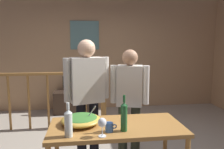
% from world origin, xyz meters
% --- Properties ---
extents(back_wall, '(6.20, 0.10, 2.81)m').
position_xyz_m(back_wall, '(0.00, 2.61, 1.41)').
color(back_wall, tan).
rests_on(back_wall, ground_plane).
extents(framed_picture, '(0.69, 0.03, 0.68)m').
position_xyz_m(framed_picture, '(-0.35, 2.55, 1.83)').
color(framed_picture, slate).
extents(stair_railing, '(2.93, 0.10, 1.14)m').
position_xyz_m(stair_railing, '(-1.02, 1.34, 0.68)').
color(stair_railing, '#9E6B33').
rests_on(stair_railing, ground_plane).
extents(tv_console, '(0.90, 0.40, 0.51)m').
position_xyz_m(tv_console, '(-0.64, 2.26, 0.26)').
color(tv_console, '#38281E').
rests_on(tv_console, ground_plane).
extents(flat_screen_tv, '(0.46, 0.12, 0.37)m').
position_xyz_m(flat_screen_tv, '(-0.64, 2.23, 0.74)').
color(flat_screen_tv, black).
rests_on(flat_screen_tv, tv_console).
extents(serving_table, '(1.40, 0.66, 0.79)m').
position_xyz_m(serving_table, '(-0.05, -0.68, 0.70)').
color(serving_table, '#9E6B33').
rests_on(serving_table, ground_plane).
extents(salad_bowl, '(0.42, 0.42, 0.21)m').
position_xyz_m(salad_bowl, '(-0.42, -0.59, 0.84)').
color(salad_bowl, gold).
rests_on(salad_bowl, serving_table).
extents(wine_glass, '(0.08, 0.08, 0.18)m').
position_xyz_m(wine_glass, '(-0.22, -0.93, 0.91)').
color(wine_glass, silver).
rests_on(wine_glass, serving_table).
extents(wine_bottle_green, '(0.07, 0.07, 0.36)m').
position_xyz_m(wine_bottle_green, '(0.00, -0.83, 0.94)').
color(wine_bottle_green, '#1E5628').
rests_on(wine_bottle_green, serving_table).
extents(wine_bottle_clear, '(0.07, 0.07, 0.32)m').
position_xyz_m(wine_bottle_clear, '(-0.53, -0.90, 0.92)').
color(wine_bottle_clear, silver).
rests_on(wine_bottle_clear, serving_table).
extents(mug_blue, '(0.12, 0.08, 0.09)m').
position_xyz_m(mug_blue, '(-0.14, -0.83, 0.83)').
color(mug_blue, '#3866B2').
rests_on(mug_blue, serving_table).
extents(person_standing_left, '(0.61, 0.33, 1.69)m').
position_xyz_m(person_standing_left, '(-0.34, 0.04, 1.01)').
color(person_standing_left, black).
rests_on(person_standing_left, ground_plane).
extents(person_standing_right, '(0.52, 0.30, 1.56)m').
position_xyz_m(person_standing_right, '(0.24, 0.04, 0.91)').
color(person_standing_right, '#2D3323').
rests_on(person_standing_right, ground_plane).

